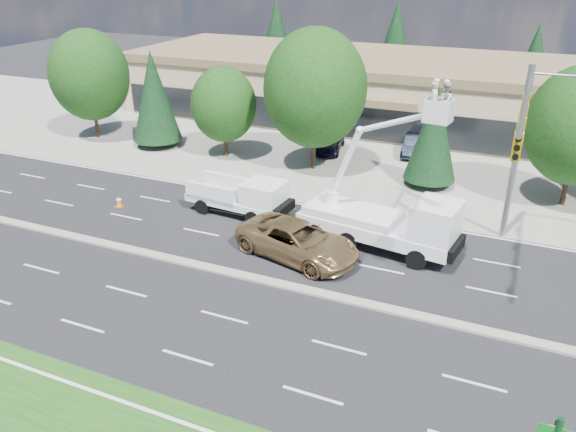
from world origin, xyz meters
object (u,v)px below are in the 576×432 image
at_px(minivan, 298,241).
at_px(signal_mast, 520,138).
at_px(utility_pickup, 243,200).
at_px(bucket_truck, 392,215).

bearing_deg(minivan, signal_mast, -50.50).
bearing_deg(utility_pickup, minivan, -30.65).
distance_m(utility_pickup, minivan, 5.84).
distance_m(bucket_truck, minivan, 4.83).
distance_m(signal_mast, utility_pickup, 14.91).
bearing_deg(signal_mast, bucket_truck, -161.32).
bearing_deg(bucket_truck, signal_mast, 26.79).
xyz_separation_m(signal_mast, minivan, (-9.20, -4.24, -5.18)).
xyz_separation_m(signal_mast, bucket_truck, (-5.19, -1.76, -4.12)).
relative_size(signal_mast, minivan, 1.60).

